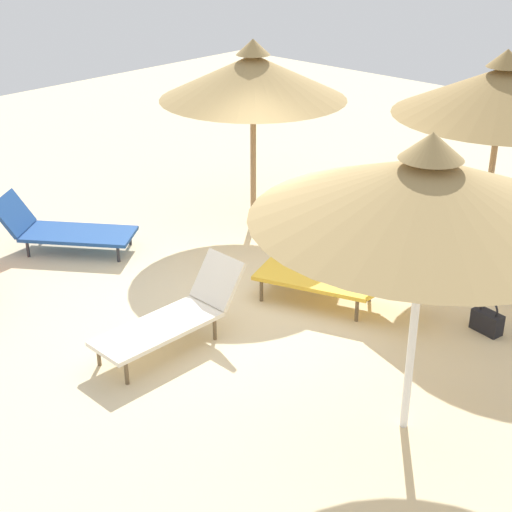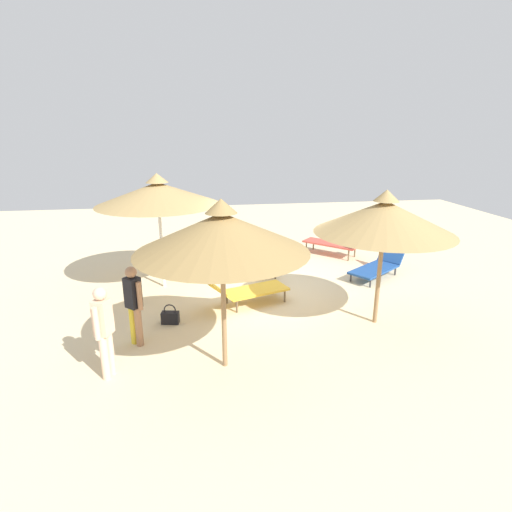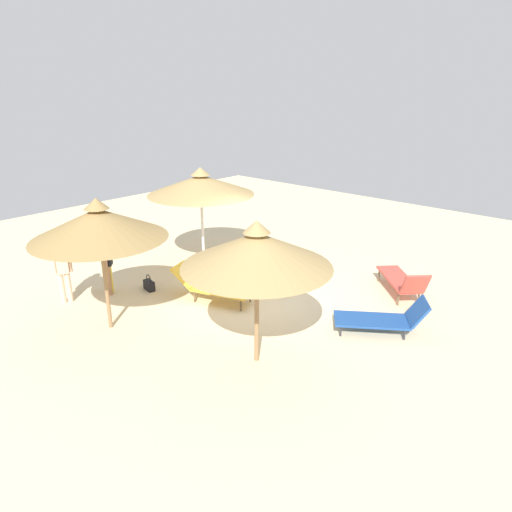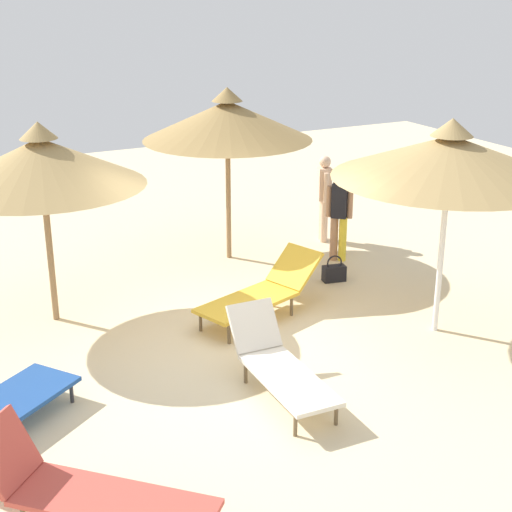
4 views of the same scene
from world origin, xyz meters
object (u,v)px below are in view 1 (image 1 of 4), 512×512
Objects in this scene: lounge_chair_far_right at (62,229)px; lounge_chair_back at (340,278)px; parasol_umbrella_near_left at (428,189)px; parasol_umbrella_center at (503,91)px; lounge_chair_far_left at (175,315)px; parasol_umbrella_front at (253,77)px; handbag at (487,321)px.

lounge_chair_back is at bearing -160.64° from lounge_chair_far_right.
parasol_umbrella_center is (1.25, -3.80, -0.05)m from parasol_umbrella_near_left.
lounge_chair_far_left is (1.40, 4.28, -1.94)m from parasol_umbrella_center.
parasol_umbrella_near_left is 3.35m from lounge_chair_far_left.
parasol_umbrella_near_left reaches higher than lounge_chair_far_left.
parasol_umbrella_front is 4.68m from handbag.
lounge_chair_back is 1.75m from handbag.
lounge_chair_far_left reaches higher than lounge_chair_far_right.
lounge_chair_far_left is (-3.02, 0.58, 0.04)m from lounge_chair_far_right.
lounge_chair_back is 1.14× the size of lounge_chair_far_left.
parasol_umbrella_front reaches higher than lounge_chair_far_right.
lounge_chair_far_right is (3.81, 1.34, -0.06)m from lounge_chair_back.
lounge_chair_far_left is at bearing 10.38° from parasol_umbrella_near_left.
lounge_chair_back reaches higher than lounge_chair_far_right.
lounge_chair_back is 2.07m from lounge_chair_far_left.
handbag is at bearing -132.90° from lounge_chair_far_left.
lounge_chair_far_left is at bearing 47.10° from handbag.
lounge_chair_far_left reaches higher than handbag.
parasol_umbrella_near_left is (-4.42, 2.65, 0.15)m from parasol_umbrella_front.
parasol_umbrella_center is 1.37× the size of lounge_chair_back.
lounge_chair_far_right is at bearing -0.92° from parasol_umbrella_near_left.
parasol_umbrella_center is at bearing -71.84° from parasol_umbrella_near_left.
parasol_umbrella_front is 0.97× the size of parasol_umbrella_center.
parasol_umbrella_center is at bearing -140.03° from lounge_chair_far_right.
parasol_umbrella_near_left is 1.62× the size of lounge_chair_far_left.
parasol_umbrella_near_left is 3.06m from handbag.
parasol_umbrella_near_left is 6.94× the size of handbag.
lounge_chair_back is 4.89× the size of handbag.
lounge_chair_far_right is at bearing -10.79° from lounge_chair_far_left.
parasol_umbrella_near_left is 4.00m from parasol_umbrella_center.
parasol_umbrella_near_left is at bearing 179.08° from lounge_chair_far_right.
lounge_chair_far_right is (5.67, -0.09, -2.04)m from parasol_umbrella_near_left.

